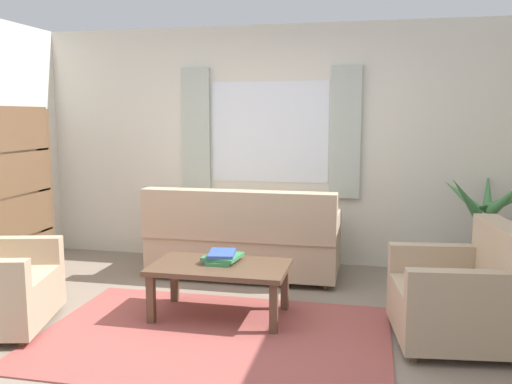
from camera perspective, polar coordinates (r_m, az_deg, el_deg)
ground_plane at (r=4.17m, az=-4.50°, el=-15.01°), size 6.24×6.24×0.00m
wall_back at (r=6.05m, az=1.52°, el=4.92°), size 5.32×0.12×2.60m
window_with_curtains at (r=5.96m, az=1.37°, el=6.32°), size 1.98×0.07×1.40m
area_rug at (r=4.17m, az=-4.50°, el=-14.93°), size 2.58×1.76×0.01m
couch at (r=5.51m, az=-1.31°, el=-5.21°), size 1.90×0.82×0.92m
armchair_right at (r=4.21m, az=20.86°, el=-10.16°), size 0.91×0.93×0.88m
coffee_table at (r=4.43m, az=-3.82°, el=-8.36°), size 1.10×0.64×0.44m
book_stack_on_table at (r=4.49m, az=-3.59°, el=-6.83°), size 0.30×0.34×0.08m
potted_plant at (r=5.64m, az=22.93°, el=-4.97°), size 1.08×1.18×1.18m
bookshelf at (r=5.88m, az=-24.02°, el=0.12°), size 0.30×0.94×1.72m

